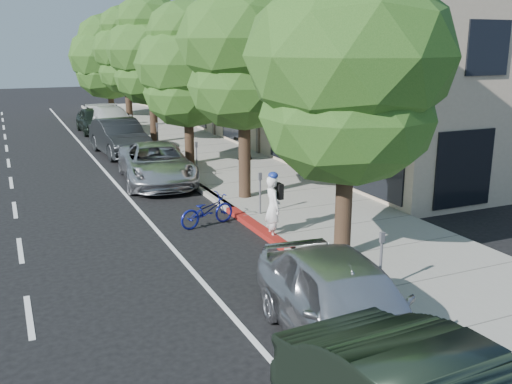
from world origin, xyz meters
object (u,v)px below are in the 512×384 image
bicycle (207,210)px  silver_suv (156,164)px  street_tree_5 (108,57)px  near_car_a (344,305)px  street_tree_4 (126,51)px  dark_suv_far (94,120)px  dark_sedan (120,137)px  street_tree_3 (151,52)px  cyclist (273,208)px  white_pickup (111,121)px  street_tree_0 (349,61)px  street_tree_1 (244,43)px  street_tree_2 (187,66)px  pedestrian (243,140)px

bicycle → silver_suv: bearing=-13.9°
street_tree_5 → silver_suv: size_ratio=1.34×
street_tree_5 → near_car_a: 33.74m
street_tree_4 → dark_suv_far: street_tree_4 is taller
street_tree_4 → dark_sedan: 9.26m
street_tree_3 → silver_suv: (-2.04, -8.31, -3.97)m
silver_suv → dark_suv_far: 13.84m
cyclist → white_pickup: bearing=6.9°
street_tree_4 → near_car_a: (-2.20, -27.50, -3.83)m
white_pickup → street_tree_3: bearing=-74.6°
white_pickup → street_tree_0: bearing=-88.7°
street_tree_1 → street_tree_2: bearing=90.0°
bicycle → silver_suv: 5.73m
white_pickup → near_car_a: 25.90m
street_tree_0 → pedestrian: 12.59m
street_tree_0 → street_tree_4: street_tree_0 is taller
dark_suv_far → near_car_a: 27.03m
street_tree_0 → cyclist: 4.54m
street_tree_0 → bicycle: (-2.05, 3.96, -4.29)m
street_tree_3 → white_pickup: 6.05m
bicycle → dark_sedan: size_ratio=0.34×
cyclist → near_car_a: bearing=171.3°
street_tree_2 → dark_suv_far: bearing=100.7°
white_pickup → pedestrian: pedestrian is taller
street_tree_1 → dark_sedan: 10.98m
street_tree_2 → dark_sedan: 5.59m
street_tree_1 → near_car_a: (-2.20, -9.50, -4.31)m
dark_suv_far → street_tree_0: bearing=-85.6°
dark_sedan → silver_suv: bearing=-92.6°
street_tree_0 → cyclist: street_tree_0 is taller
street_tree_0 → street_tree_2: (0.00, 12.00, -0.52)m
white_pickup → street_tree_4: bearing=46.7°
street_tree_0 → dark_sedan: street_tree_0 is taller
street_tree_1 → silver_suv: bearing=119.0°
street_tree_4 → dark_suv_far: 4.51m
dark_suv_far → cyclist: bearing=-87.1°
bicycle → street_tree_4: bearing=-19.6°
silver_suv → street_tree_5: bearing=90.6°
street_tree_3 → dark_sedan: bearing=-135.8°
street_tree_0 → pedestrian: size_ratio=4.35×
white_pickup → near_car_a: (-0.80, -25.89, 0.04)m
silver_suv → street_tree_0: bearing=-71.8°
street_tree_0 → dark_sedan: (-2.20, 15.86, -3.91)m
near_car_a → white_pickup: bearing=95.0°
bicycle → silver_suv: (0.01, 5.73, 0.28)m
street_tree_2 → street_tree_5: size_ratio=0.96×
silver_suv → near_car_a: size_ratio=1.10×
cyclist → near_car_a: (-1.41, -5.71, -0.03)m
street_tree_0 → bicycle: bearing=117.4°
street_tree_0 → street_tree_1: (-0.00, 6.00, 0.39)m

